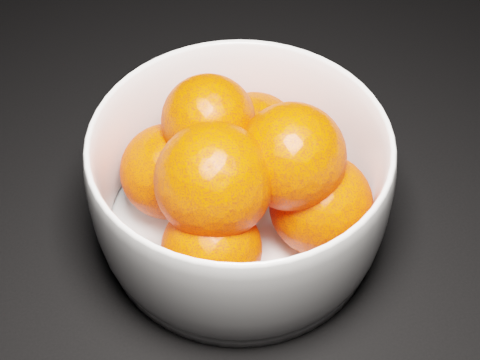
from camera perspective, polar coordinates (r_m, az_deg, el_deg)
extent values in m
cube|color=black|center=(0.74, -14.85, 8.95)|extent=(3.00, 3.00, 0.00)
cylinder|color=white|center=(0.57, 0.00, -3.77)|extent=(0.22, 0.22, 0.01)
sphere|color=#FF3300|center=(0.57, 1.21, 3.52)|extent=(0.08, 0.08, 0.08)
sphere|color=#FF3300|center=(0.55, -6.12, 0.72)|extent=(0.08, 0.08, 0.08)
sphere|color=#FF3300|center=(0.50, -2.44, -5.91)|extent=(0.08, 0.08, 0.08)
sphere|color=#FF3300|center=(0.53, 6.90, -2.10)|extent=(0.08, 0.08, 0.08)
sphere|color=#FF3300|center=(0.52, -2.70, 5.04)|extent=(0.07, 0.07, 0.07)
sphere|color=#FF3300|center=(0.48, -2.24, -0.08)|extent=(0.09, 0.09, 0.09)
sphere|color=#FF3300|center=(0.50, 4.42, 2.00)|extent=(0.08, 0.08, 0.08)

